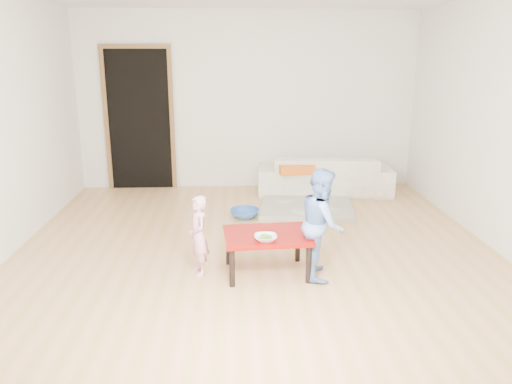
{
  "coord_description": "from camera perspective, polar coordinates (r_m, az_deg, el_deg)",
  "views": [
    {
      "loc": [
        -0.23,
        -4.99,
        1.99
      ],
      "look_at": [
        0.0,
        -0.2,
        0.65
      ],
      "focal_mm": 35.0,
      "sensor_mm": 36.0,
      "label": 1
    }
  ],
  "objects": [
    {
      "name": "floor",
      "position": [
        5.38,
        -0.1,
        -6.11
      ],
      "size": [
        5.0,
        5.0,
        0.01
      ],
      "primitive_type": "cube",
      "color": "tan",
      "rests_on": "ground"
    },
    {
      "name": "back_wall",
      "position": [
        7.53,
        -0.99,
        10.35
      ],
      "size": [
        5.0,
        0.02,
        2.6
      ],
      "primitive_type": "cube",
      "color": "silver",
      "rests_on": "floor"
    },
    {
      "name": "left_wall",
      "position": [
        5.53,
        -27.18,
        6.73
      ],
      "size": [
        0.02,
        5.0,
        2.6
      ],
      "primitive_type": "cube",
      "color": "silver",
      "rests_on": "floor"
    },
    {
      "name": "right_wall",
      "position": [
        5.73,
        25.95,
        7.14
      ],
      "size": [
        0.02,
        5.0,
        2.6
      ],
      "primitive_type": "cube",
      "color": "silver",
      "rests_on": "floor"
    },
    {
      "name": "doorway",
      "position": [
        7.66,
        -13.15,
        7.97
      ],
      "size": [
        1.02,
        0.08,
        2.11
      ],
      "primitive_type": null,
      "color": "brown",
      "rests_on": "back_wall"
    },
    {
      "name": "sofa",
      "position": [
        7.37,
        7.83,
        2.05
      ],
      "size": [
        1.98,
        0.91,
        0.56
      ],
      "primitive_type": "imported",
      "rotation": [
        0.0,
        0.0,
        3.06
      ],
      "color": "white",
      "rests_on": "floor"
    },
    {
      "name": "cushion",
      "position": [
        7.06,
        4.41,
        2.83
      ],
      "size": [
        0.54,
        0.49,
        0.13
      ],
      "primitive_type": "cube",
      "rotation": [
        0.0,
        0.0,
        0.13
      ],
      "color": "orange",
      "rests_on": "sofa"
    },
    {
      "name": "red_table",
      "position": [
        4.66,
        1.25,
        -7.02
      ],
      "size": [
        0.82,
        0.64,
        0.39
      ],
      "primitive_type": null,
      "rotation": [
        0.0,
        0.0,
        0.07
      ],
      "color": "maroon",
      "rests_on": "floor"
    },
    {
      "name": "bowl",
      "position": [
        4.41,
        1.11,
        -5.28
      ],
      "size": [
        0.2,
        0.2,
        0.05
      ],
      "primitive_type": "imported",
      "color": "white",
      "rests_on": "red_table"
    },
    {
      "name": "broccoli",
      "position": [
        4.41,
        1.11,
        -5.24
      ],
      "size": [
        0.12,
        0.12,
        0.06
      ],
      "primitive_type": null,
      "color": "#2D5919",
      "rests_on": "red_table"
    },
    {
      "name": "child_pink",
      "position": [
        4.62,
        -6.6,
        -4.96
      ],
      "size": [
        0.26,
        0.32,
        0.75
      ],
      "primitive_type": "imported",
      "rotation": [
        0.0,
        0.0,
        -1.23
      ],
      "color": "pink",
      "rests_on": "floor"
    },
    {
      "name": "child_blue",
      "position": [
        4.56,
        7.57,
        -3.56
      ],
      "size": [
        0.43,
        0.53,
        1.01
      ],
      "primitive_type": "imported",
      "rotation": [
        0.0,
        0.0,
        1.47
      ],
      "color": "#5883CC",
      "rests_on": "floor"
    },
    {
      "name": "basin",
      "position": [
        6.24,
        -1.3,
        -2.46
      ],
      "size": [
        0.36,
        0.36,
        0.11
      ],
      "primitive_type": "imported",
      "color": "#2C5AA9",
      "rests_on": "floor"
    },
    {
      "name": "blanket",
      "position": [
        6.58,
        5.79,
        -1.79
      ],
      "size": [
        1.3,
        1.13,
        0.06
      ],
      "primitive_type": null,
      "rotation": [
        0.0,
        0.0,
        -0.13
      ],
      "color": "#AFAA9A",
      "rests_on": "floor"
    }
  ]
}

